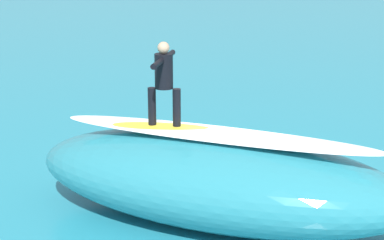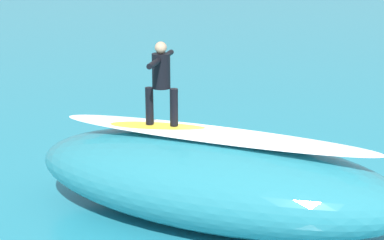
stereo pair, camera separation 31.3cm
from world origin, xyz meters
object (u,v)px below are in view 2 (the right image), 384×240
Objects in this scene: surfer_riding at (161,77)px; surfer_paddling at (209,139)px; surfboard_riding at (162,127)px; surfboard_paddling at (214,146)px.

surfer_riding reaches higher than surfer_paddling.
surfboard_riding is 0.94m from surfer_riding.
surfboard_paddling is at bearing -0.00° from surfer_paddling.
surfboard_riding reaches higher than surfer_paddling.
surfer_riding is at bearing -85.73° from surfboard_paddling.
surfboard_riding is 1.41× the size of surfer_riding.
surfer_paddling reaches higher than surfboard_paddling.
surfer_paddling is (0.48, -3.93, -1.50)m from surfboard_riding.
surfboard_riding is 1.41× the size of surfer_paddling.
surfer_paddling is at bearing -91.89° from surfboard_riding.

